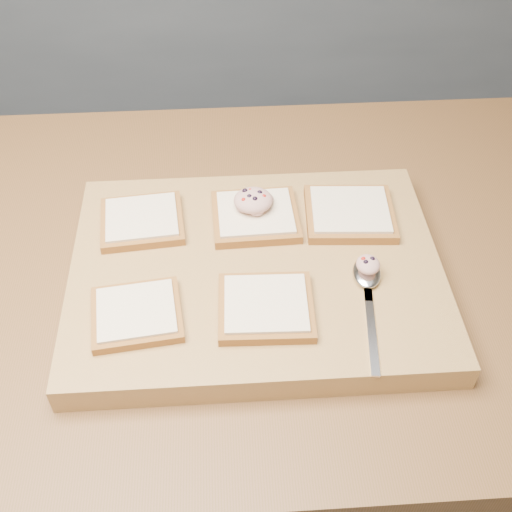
{
  "coord_description": "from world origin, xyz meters",
  "views": [
    {
      "loc": [
        0.05,
        -0.69,
        1.59
      ],
      "look_at": [
        0.09,
        -0.06,
        0.96
      ],
      "focal_mm": 45.0,
      "sensor_mm": 36.0,
      "label": 1
    }
  ],
  "objects": [
    {
      "name": "cutting_board",
      "position": [
        0.09,
        -0.06,
        0.92
      ],
      "size": [
        0.52,
        0.39,
        0.04
      ],
      "primitive_type": "cube",
      "color": "#AA8549",
      "rests_on": "island_counter"
    },
    {
      "name": "back_counter",
      "position": [
        0.0,
        1.43,
        0.47
      ],
      "size": [
        3.6,
        0.62,
        0.94
      ],
      "color": "slate",
      "rests_on": "ground"
    },
    {
      "name": "bread_far_right",
      "position": [
        0.24,
        0.02,
        0.95
      ],
      "size": [
        0.14,
        0.13,
        0.02
      ],
      "color": "brown",
      "rests_on": "cutting_board"
    },
    {
      "name": "bread_far_left",
      "position": [
        -0.07,
        0.03,
        0.95
      ],
      "size": [
        0.13,
        0.12,
        0.02
      ],
      "color": "brown",
      "rests_on": "cutting_board"
    },
    {
      "name": "bread_near_left",
      "position": [
        -0.07,
        -0.15,
        0.95
      ],
      "size": [
        0.13,
        0.12,
        0.02
      ],
      "color": "brown",
      "rests_on": "cutting_board"
    },
    {
      "name": "ground",
      "position": [
        0.0,
        0.0,
        0.0
      ],
      "size": [
        4.0,
        4.0,
        0.0
      ],
      "primitive_type": "plane",
      "color": "#515459",
      "rests_on": "ground"
    },
    {
      "name": "tuna_salad_dollop",
      "position": [
        0.09,
        0.03,
        0.97
      ],
      "size": [
        0.06,
        0.06,
        0.03
      ],
      "color": "tan",
      "rests_on": "bread_far_center"
    },
    {
      "name": "island_counter",
      "position": [
        0.0,
        0.0,
        0.45
      ],
      "size": [
        2.0,
        0.8,
        0.9
      ],
      "color": "slate",
      "rests_on": "ground"
    },
    {
      "name": "spoon_salad",
      "position": [
        0.24,
        -0.1,
        0.96
      ],
      "size": [
        0.03,
        0.04,
        0.02
      ],
      "color": "tan",
      "rests_on": "spoon"
    },
    {
      "name": "spoon",
      "position": [
        0.24,
        -0.11,
        0.95
      ],
      "size": [
        0.05,
        0.2,
        0.01
      ],
      "color": "silver",
      "rests_on": "cutting_board"
    },
    {
      "name": "bread_near_center",
      "position": [
        0.1,
        -0.15,
        0.95
      ],
      "size": [
        0.13,
        0.12,
        0.02
      ],
      "color": "brown",
      "rests_on": "cutting_board"
    },
    {
      "name": "bread_far_center",
      "position": [
        0.09,
        0.02,
        0.95
      ],
      "size": [
        0.13,
        0.12,
        0.02
      ],
      "color": "brown",
      "rests_on": "cutting_board"
    }
  ]
}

